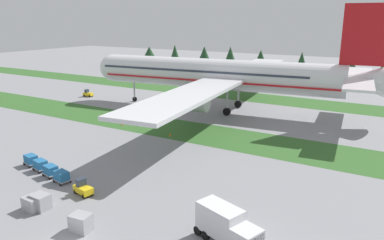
{
  "coord_description": "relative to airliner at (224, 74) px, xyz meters",
  "views": [
    {
      "loc": [
        25.57,
        -20.08,
        20.4
      ],
      "look_at": [
        -5.17,
        32.08,
        4.0
      ],
      "focal_mm": 34.8,
      "sensor_mm": 36.0,
      "label": 1
    }
  ],
  "objects": [
    {
      "name": "grass_strip_near",
      "position": [
        10.82,
        -18.22,
        -8.38
      ],
      "size": [
        320.0,
        11.99,
        0.01
      ],
      "primitive_type": "cube",
      "color": "#336028",
      "rests_on": "ground"
    },
    {
      "name": "grass_strip_far",
      "position": [
        10.82,
        17.75,
        -8.38
      ],
      "size": [
        320.0,
        11.99,
        0.01
      ],
      "primitive_type": "cube",
      "color": "#336028",
      "rests_on": "ground"
    },
    {
      "name": "airliner",
      "position": [
        0.0,
        0.0,
        0.0
      ],
      "size": [
        67.15,
        82.81,
        23.39
      ],
      "rotation": [
        0.0,
        0.0,
        1.68
      ],
      "color": "silver",
      "rests_on": "ground"
    },
    {
      "name": "baggage_tug",
      "position": [
        4.3,
        -47.35,
        -7.57
      ],
      "size": [
        2.81,
        1.81,
        1.97
      ],
      "rotation": [
        0.0,
        0.0,
        -1.78
      ],
      "color": "yellow",
      "rests_on": "ground"
    },
    {
      "name": "cargo_dolly_lead",
      "position": [
        -0.62,
        -46.31,
        -7.46
      ],
      "size": [
        2.46,
        1.92,
        1.55
      ],
      "rotation": [
        0.0,
        0.0,
        -1.78
      ],
      "color": "#A3A3A8",
      "rests_on": "ground"
    },
    {
      "name": "cargo_dolly_second",
      "position": [
        -3.46,
        -45.71,
        -7.46
      ],
      "size": [
        2.46,
        1.92,
        1.55
      ],
      "rotation": [
        0.0,
        0.0,
        -1.78
      ],
      "color": "#A3A3A8",
      "rests_on": "ground"
    },
    {
      "name": "cargo_dolly_third",
      "position": [
        -6.29,
        -45.11,
        -7.46
      ],
      "size": [
        2.46,
        1.92,
        1.55
      ],
      "rotation": [
        0.0,
        0.0,
        -1.78
      ],
      "color": "#A3A3A8",
      "rests_on": "ground"
    },
    {
      "name": "cargo_dolly_fourth",
      "position": [
        -9.13,
        -44.5,
        -7.46
      ],
      "size": [
        2.46,
        1.92,
        1.55
      ],
      "rotation": [
        0.0,
        0.0,
        -1.78
      ],
      "color": "#A3A3A8",
      "rests_on": "ground"
    },
    {
      "name": "catering_truck",
      "position": [
        23.62,
        -47.91,
        -6.43
      ],
      "size": [
        7.33,
        4.42,
        3.58
      ],
      "rotation": [
        0.0,
        0.0,
        -1.9
      ],
      "color": "silver",
      "rests_on": "ground"
    },
    {
      "name": "pushback_tractor",
      "position": [
        -38.89,
        -4.34,
        -7.57
      ],
      "size": [
        2.73,
        1.58,
        1.97
      ],
      "rotation": [
        0.0,
        0.0,
        4.82
      ],
      "color": "yellow",
      "rests_on": "ground"
    },
    {
      "name": "uld_container_0",
      "position": [
        2.31,
        -52.84,
        -7.62
      ],
      "size": [
        2.08,
        1.71,
        1.53
      ],
      "primitive_type": "cube",
      "rotation": [
        0.0,
        0.0,
        -0.05
      ],
      "color": "#A3A3A8",
      "rests_on": "ground"
    },
    {
      "name": "uld_container_1",
      "position": [
        2.9,
        -52.29,
        -7.51
      ],
      "size": [
        2.01,
        1.62,
        1.75
      ],
      "primitive_type": "cube",
      "rotation": [
        0.0,
        0.0,
        -0.01
      ],
      "color": "#A3A3A8",
      "rests_on": "ground"
    },
    {
      "name": "uld_container_2",
      "position": [
        10.13,
        -53.15,
        -7.49
      ],
      "size": [
        2.16,
        1.81,
        1.78
      ],
      "primitive_type": "cube",
      "rotation": [
        0.0,
        0.0,
        0.11
      ],
      "color": "#A3A3A8",
      "rests_on": "ground"
    },
    {
      "name": "taxiway_marker_0",
      "position": [
        0.36,
        -22.63,
        -8.13
      ],
      "size": [
        0.44,
        0.44,
        0.51
      ],
      "primitive_type": "cone",
      "color": "orange",
      "rests_on": "ground"
    },
    {
      "name": "taxiway_marker_1",
      "position": [
        -11.75,
        -21.61,
        -8.1
      ],
      "size": [
        0.44,
        0.44,
        0.58
      ],
      "primitive_type": "cone",
      "color": "orange",
      "rests_on": "ground"
    },
    {
      "name": "distant_tree_line",
      "position": [
        15.22,
        56.45,
        -1.77
      ],
      "size": [
        157.8,
        10.39,
        11.38
      ],
      "color": "#4C3823",
      "rests_on": "ground"
    }
  ]
}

